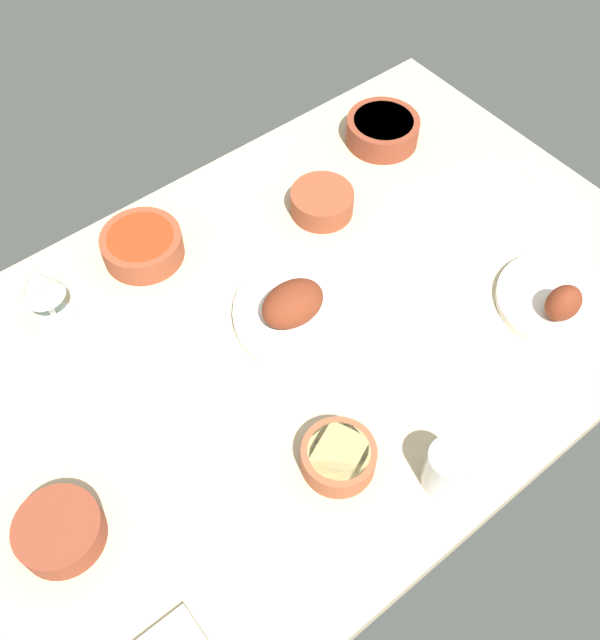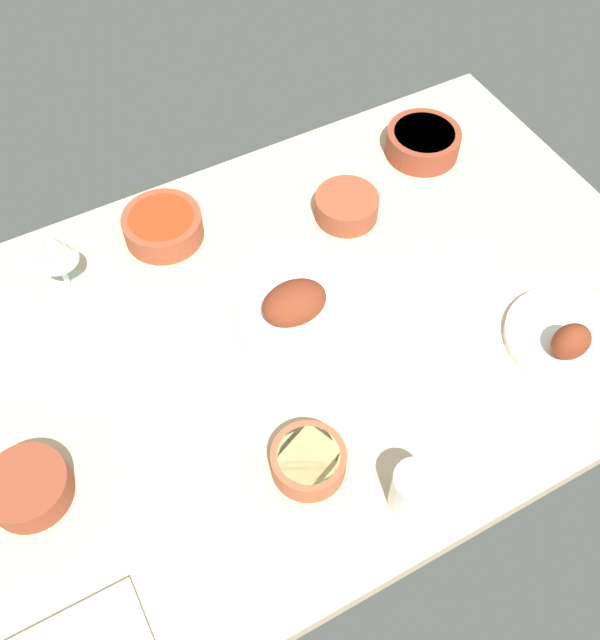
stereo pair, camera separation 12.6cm
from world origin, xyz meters
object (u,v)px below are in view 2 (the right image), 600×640
(bowl_potatoes, at_px, (423,142))
(plate_near_viewer, at_px, (568,339))
(wine_glass, at_px, (54,251))
(bowl_onions, at_px, (28,487))
(plate_center_main, at_px, (306,309))
(bowl_sauce, at_px, (163,226))
(bowl_cream, at_px, (347,206))
(water_tumbler, at_px, (413,490))
(bowl_pasta, at_px, (308,461))

(bowl_potatoes, bearing_deg, plate_near_viewer, -95.62)
(wine_glass, bearing_deg, bowl_potatoes, -0.74)
(plate_near_viewer, bearing_deg, bowl_onions, 168.98)
(plate_center_main, xyz_separation_m, bowl_onions, (-0.53, -0.09, 0.00))
(plate_near_viewer, xyz_separation_m, plate_center_main, (-0.37, 0.27, 0.00))
(bowl_sauce, relative_size, wine_glass, 1.10)
(bowl_onions, bearing_deg, plate_center_main, 10.07)
(bowl_cream, distance_m, wine_glass, 0.56)
(water_tumbler, bearing_deg, bowl_pasta, 132.14)
(bowl_cream, relative_size, wine_glass, 0.90)
(bowl_onions, bearing_deg, wine_glass, 64.50)
(bowl_sauce, xyz_separation_m, bowl_cream, (0.34, -0.12, -0.00))
(bowl_potatoes, distance_m, bowl_pasta, 0.76)
(bowl_onions, distance_m, bowl_potatoes, 1.02)
(wine_glass, bearing_deg, bowl_onions, -115.50)
(plate_near_viewer, xyz_separation_m, bowl_cream, (-0.18, 0.45, 0.01))
(bowl_sauce, height_order, bowl_cream, bowl_sauce)
(bowl_pasta, bearing_deg, bowl_potatoes, 42.77)
(bowl_cream, bearing_deg, wine_glass, 170.46)
(bowl_cream, height_order, bowl_pasta, bowl_cream)
(bowl_potatoes, bearing_deg, plate_center_main, -148.35)
(bowl_pasta, bearing_deg, bowl_sauce, 91.51)
(bowl_onions, distance_m, bowl_sauce, 0.55)
(bowl_sauce, relative_size, bowl_cream, 1.22)
(plate_center_main, xyz_separation_m, water_tumbler, (-0.03, -0.38, 0.02))
(bowl_onions, relative_size, water_tumbler, 1.47)
(bowl_sauce, bearing_deg, bowl_potatoes, -3.99)
(plate_center_main, height_order, bowl_onions, plate_center_main)
(bowl_cream, distance_m, water_tumbler, 0.60)
(plate_near_viewer, bearing_deg, bowl_pasta, 178.52)
(bowl_onions, height_order, bowl_pasta, bowl_onions)
(plate_center_main, relative_size, bowl_potatoes, 1.77)
(plate_near_viewer, relative_size, bowl_sauce, 1.44)
(bowl_potatoes, relative_size, bowl_sauce, 1.02)
(plate_center_main, height_order, bowl_sauce, plate_center_main)
(plate_center_main, xyz_separation_m, bowl_potatoes, (0.43, 0.26, 0.01))
(bowl_pasta, distance_m, wine_glass, 0.58)
(bowl_sauce, bearing_deg, bowl_pasta, -88.49)
(plate_near_viewer, xyz_separation_m, bowl_onions, (-0.90, 0.18, 0.01))
(bowl_sauce, xyz_separation_m, bowl_pasta, (0.01, -0.56, -0.00))
(bowl_onions, distance_m, water_tumbler, 0.58)
(bowl_onions, height_order, bowl_cream, same)
(bowl_potatoes, distance_m, bowl_sauce, 0.58)
(plate_center_main, xyz_separation_m, bowl_sauce, (-0.15, 0.30, 0.01))
(plate_center_main, xyz_separation_m, wine_glass, (-0.36, 0.27, 0.08))
(bowl_potatoes, relative_size, bowl_pasta, 1.32)
(plate_near_viewer, height_order, bowl_onions, plate_near_viewer)
(bowl_sauce, bearing_deg, bowl_onions, -133.75)
(wine_glass, relative_size, water_tumbler, 1.60)
(bowl_pasta, xyz_separation_m, water_tumbler, (0.11, -0.12, 0.02))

